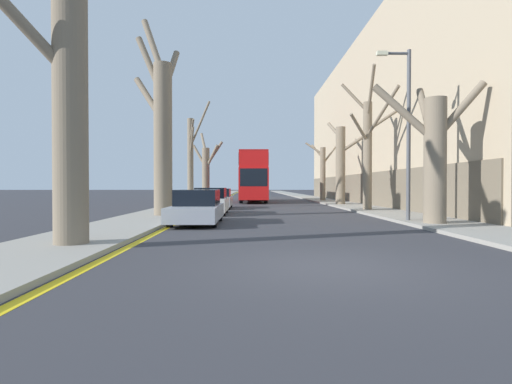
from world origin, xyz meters
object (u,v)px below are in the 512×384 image
(street_tree_left_1, at_px, (162,128))
(street_tree_right_1, at_px, (368,147))
(double_decker_bus, at_px, (253,175))
(parked_car_2, at_px, (219,199))
(street_tree_right_3, at_px, (323,171))
(parked_car_0, at_px, (197,208))
(street_tree_left_0, at_px, (66,75))
(street_tree_right_0, at_px, (434,153))
(street_tree_left_3, at_px, (206,171))
(street_tree_right_2, at_px, (341,162))
(parked_car_1, at_px, (211,202))
(lamp_post, at_px, (406,126))
(street_tree_left_2, at_px, (191,159))

(street_tree_left_1, relative_size, street_tree_right_1, 1.20)
(double_decker_bus, height_order, parked_car_2, double_decker_bus)
(street_tree_right_3, height_order, parked_car_0, street_tree_right_3)
(street_tree_left_0, distance_m, street_tree_left_1, 9.59)
(street_tree_right_0, height_order, parked_car_0, street_tree_right_0)
(street_tree_left_3, relative_size, street_tree_right_1, 0.80)
(street_tree_left_0, distance_m, street_tree_right_1, 17.95)
(street_tree_left_3, distance_m, street_tree_right_1, 17.21)
(street_tree_left_3, distance_m, parked_car_2, 10.32)
(street_tree_right_3, bearing_deg, street_tree_right_1, -90.33)
(street_tree_left_0, relative_size, parked_car_2, 2.26)
(street_tree_right_2, distance_m, street_tree_right_3, 8.10)
(street_tree_right_0, height_order, parked_car_1, street_tree_right_0)
(street_tree_left_0, height_order, street_tree_right_0, street_tree_left_0)
(lamp_post, bearing_deg, parked_car_2, 128.32)
(street_tree_left_3, bearing_deg, parked_car_2, -78.96)
(street_tree_right_0, relative_size, double_decker_bus, 0.52)
(street_tree_left_0, xyz_separation_m, street_tree_right_1, (11.43, 13.84, -0.38))
(street_tree_right_0, xyz_separation_m, lamp_post, (-0.61, 1.16, 1.22))
(parked_car_0, height_order, parked_car_2, parked_car_0)
(double_decker_bus, bearing_deg, street_tree_right_1, -65.08)
(parked_car_2, xyz_separation_m, lamp_post, (8.45, -10.70, 3.33))
(double_decker_bus, xyz_separation_m, parked_car_0, (-2.41, -21.94, -1.93))
(street_tree_left_2, relative_size, parked_car_0, 1.57)
(street_tree_left_3, xyz_separation_m, street_tree_right_2, (11.13, -5.91, 0.42))
(street_tree_right_3, xyz_separation_m, parked_car_2, (-9.20, -12.05, -2.31))
(street_tree_right_0, xyz_separation_m, street_tree_right_2, (0.14, 15.82, 0.60))
(street_tree_left_2, bearing_deg, parked_car_1, -72.50)
(double_decker_bus, bearing_deg, street_tree_left_3, -163.81)
(double_decker_bus, bearing_deg, street_tree_right_0, -73.87)
(double_decker_bus, height_order, parked_car_1, double_decker_bus)
(parked_car_2, bearing_deg, lamp_post, -51.68)
(street_tree_right_0, height_order, street_tree_right_3, street_tree_right_3)
(street_tree_left_1, bearing_deg, street_tree_left_0, -91.08)
(double_decker_bus, distance_m, parked_car_2, 11.55)
(street_tree_left_0, distance_m, street_tree_left_2, 18.02)
(parked_car_2, bearing_deg, street_tree_right_1, -19.87)
(street_tree_left_2, xyz_separation_m, parked_car_1, (1.97, -6.25, -2.70))
(street_tree_left_2, height_order, street_tree_right_2, street_tree_left_2)
(street_tree_right_1, xyz_separation_m, parked_car_2, (-9.11, 3.29, -3.17))
(parked_car_0, relative_size, lamp_post, 0.65)
(street_tree_left_1, distance_m, street_tree_left_3, 17.47)
(street_tree_left_0, bearing_deg, street_tree_right_0, 24.86)
(street_tree_left_3, height_order, lamp_post, lamp_post)
(double_decker_bus, bearing_deg, street_tree_left_1, -103.69)
(street_tree_left_0, bearing_deg, street_tree_left_2, 88.90)
(street_tree_right_2, bearing_deg, lamp_post, -92.91)
(street_tree_right_1, bearing_deg, parked_car_2, 160.13)
(street_tree_left_1, distance_m, lamp_post, 11.05)
(parked_car_2, bearing_deg, street_tree_left_3, 101.04)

